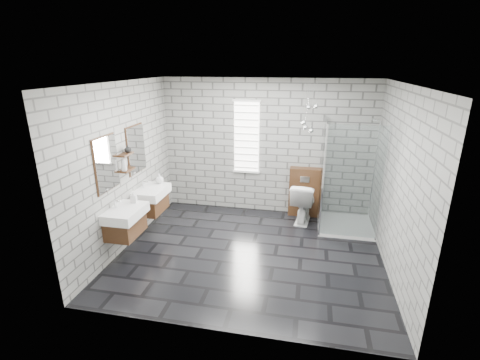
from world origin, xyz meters
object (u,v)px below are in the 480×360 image
(shower_enclosure, at_px, (342,204))
(vanity_left, at_px, (123,214))
(vanity_right, at_px, (150,193))
(toilet, at_px, (303,202))
(cistern_panel, at_px, (304,192))

(shower_enclosure, bearing_deg, vanity_left, -153.51)
(vanity_right, bearing_deg, toilet, 20.74)
(vanity_right, relative_size, shower_enclosure, 0.77)
(vanity_left, height_order, cistern_panel, vanity_left)
(vanity_right, height_order, cistern_panel, vanity_right)
(cistern_panel, bearing_deg, toilet, -90.00)
(cistern_panel, bearing_deg, vanity_left, -140.70)
(vanity_left, xyz_separation_m, shower_enclosure, (3.41, 1.70, -0.25))
(vanity_right, bearing_deg, cistern_panel, 25.51)
(vanity_right, bearing_deg, shower_enclosure, 12.81)
(vanity_left, relative_size, cistern_panel, 1.57)
(vanity_left, height_order, shower_enclosure, shower_enclosure)
(vanity_left, distance_m, cistern_panel, 3.51)
(vanity_left, bearing_deg, cistern_panel, 39.30)
(toilet, bearing_deg, cistern_panel, -82.94)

